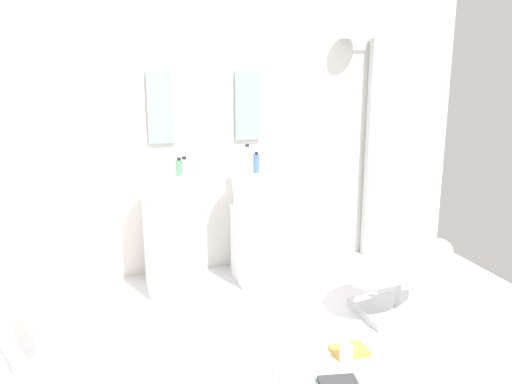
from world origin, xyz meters
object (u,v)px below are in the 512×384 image
Objects in this scene: towel_rack at (33,276)px; soap_bottle_grey at (184,167)px; lounge_chair at (399,270)px; soap_bottle_blue at (256,163)px; magazine_ochre at (350,351)px; soap_bottle_green at (179,168)px; pedestal_sink_right at (259,224)px; soap_bottle_clear at (247,157)px; pedestal_sink_left at (171,231)px; shower_column at (373,144)px; coffee_mug at (346,354)px.

soap_bottle_grey reaches higher than towel_rack.
soap_bottle_blue is at bearing 136.44° from lounge_chair.
magazine_ochre is (-0.58, -0.42, -0.33)m from lounge_chair.
towel_rack is 1.45m from soap_bottle_green.
pedestal_sink_right is 0.57m from soap_bottle_clear.
pedestal_sink_right is at bearing 5.56° from soap_bottle_green.
shower_column is (1.94, 0.31, 0.58)m from pedestal_sink_left.
towel_rack is (-2.87, -1.33, -0.45)m from shower_column.
soap_bottle_green is (-0.88, 1.28, 1.01)m from magazine_ochre.
pedestal_sink_left is at bearing -171.04° from shower_column.
coffee_mug is at bearing -84.32° from pedestal_sink_right.
soap_bottle_blue is at bearing 98.63° from coffee_mug.
towel_rack is 4.22× the size of magazine_ochre.
pedestal_sink_left is 5.39× the size of soap_bottle_clear.
shower_column is 1.32m from soap_bottle_blue.
soap_bottle_green is at bearing 123.42° from magazine_ochre.
lounge_chair is 1.14× the size of towel_rack.
soap_bottle_clear is at bearing 35.37° from towel_rack.
soap_bottle_green is at bearing 149.53° from lounge_chair.
coffee_mug is (1.82, -0.41, -0.57)m from towel_rack.
towel_rack is 6.50× the size of soap_bottle_green.
towel_rack reaches higher than coffee_mug.
magazine_ochre is at bearing -54.58° from pedestal_sink_left.
pedestal_sink_left is at bearing 124.41° from magazine_ochre.
soap_bottle_grey is (0.04, -0.02, 0.00)m from soap_bottle_green.
soap_bottle_grey reaches higher than magazine_ochre.
pedestal_sink_left is at bearing -170.01° from soap_bottle_clear.
soap_bottle_blue is (-1.25, -0.42, -0.04)m from shower_column.
coffee_mug is at bearing -12.74° from towel_rack.
towel_rack is 2.01m from magazine_ochre.
towel_rack is at bearing -132.30° from pedestal_sink_left.
soap_bottle_clear is at bearing 17.12° from soap_bottle_green.
pedestal_sink_right is at bearing -60.06° from soap_bottle_clear.
lounge_chair is (0.79, -0.93, -0.15)m from pedestal_sink_right.
soap_bottle_blue reaches higher than pedestal_sink_left.
soap_bottle_green is 0.04m from soap_bottle_grey.
magazine_ochre is at bearing 52.17° from coffee_mug.
soap_bottle_green is at bearing 175.34° from soap_bottle_blue.
soap_bottle_clear reaches higher than soap_bottle_grey.
soap_bottle_blue is at bearing -9.45° from pedestal_sink_left.
soap_bottle_blue is (-0.06, -0.11, 0.54)m from pedestal_sink_right.
lounge_chair is at bearing -30.66° from soap_bottle_grey.
pedestal_sink_left and pedestal_sink_right have the same top height.
soap_bottle_green is (0.08, -0.07, 0.53)m from pedestal_sink_left.
lounge_chair is 7.41× the size of soap_bottle_green.
soap_bottle_grey is at bearing 119.73° from coffee_mug.
lounge_chair is at bearing -30.97° from pedestal_sink_left.
soap_bottle_blue reaches higher than coffee_mug.
shower_column reaches higher than soap_bottle_grey.
soap_bottle_blue is (0.69, -0.11, 0.54)m from pedestal_sink_left.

